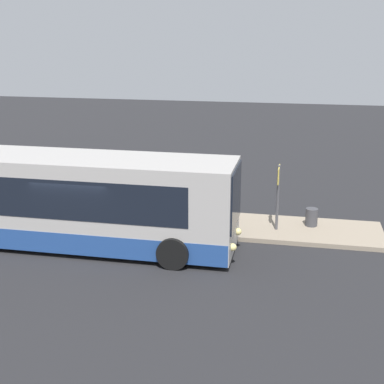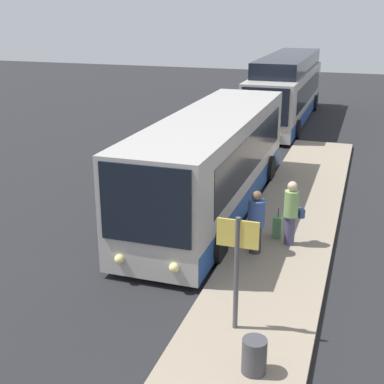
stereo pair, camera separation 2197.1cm
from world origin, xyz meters
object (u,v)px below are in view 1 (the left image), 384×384
(passenger_waiting, at_px, (179,202))
(bus_lead, at_px, (74,202))
(sign_post, at_px, (278,188))
(trash_bin, at_px, (312,217))
(passenger_boarding, at_px, (163,193))
(suitcase, at_px, (151,212))

(passenger_waiting, bearing_deg, bus_lead, 152.38)
(sign_post, relative_size, trash_bin, 3.64)
(passenger_boarding, xyz_separation_m, trash_bin, (5.54, 0.21, -0.63))
(suitcase, bearing_deg, bus_lead, -128.63)
(suitcase, bearing_deg, trash_bin, 5.88)
(passenger_waiting, xyz_separation_m, suitcase, (-1.17, 0.38, -0.59))
(passenger_boarding, distance_m, passenger_waiting, 1.11)
(passenger_waiting, xyz_separation_m, trash_bin, (4.74, 0.99, -0.57))
(passenger_boarding, relative_size, suitcase, 2.11)
(sign_post, bearing_deg, passenger_waiting, -174.43)
(passenger_boarding, distance_m, sign_post, 4.37)
(bus_lead, relative_size, passenger_waiting, 6.45)
(passenger_waiting, height_order, sign_post, sign_post)
(bus_lead, relative_size, passenger_boarding, 6.15)
(passenger_waiting, relative_size, trash_bin, 2.60)
(passenger_waiting, xyz_separation_m, sign_post, (3.51, 0.34, 0.65))
(bus_lead, bearing_deg, suitcase, 51.37)
(bus_lead, height_order, suitcase, bus_lead)
(bus_lead, distance_m, passenger_boarding, 3.69)
(bus_lead, xyz_separation_m, passenger_boarding, (2.32, 2.84, -0.41))
(bus_lead, distance_m, passenger_waiting, 3.77)
(bus_lead, height_order, passenger_boarding, bus_lead)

